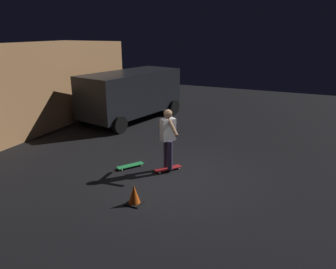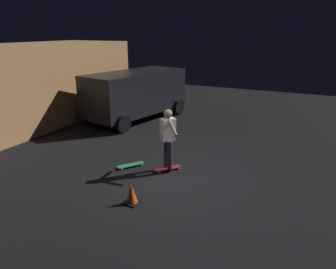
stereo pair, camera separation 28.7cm
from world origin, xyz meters
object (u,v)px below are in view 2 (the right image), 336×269
object	(u,v)px
parked_van	(136,92)
skateboard_spare	(131,165)
skateboard_ridden	(168,169)
traffic_cone	(132,195)
skater	(168,135)

from	to	relation	value
parked_van	skateboard_spare	xyz separation A→B (m)	(-4.51, -2.57, -1.11)
skateboard_ridden	traffic_cone	world-z (taller)	traffic_cone
skateboard_spare	skater	size ratio (longest dim) A/B	0.45
parked_van	skateboard_ridden	distance (m)	5.70
skateboard_ridden	skater	distance (m)	0.98
skateboard_spare	traffic_cone	distance (m)	2.01
skateboard_ridden	skater	xyz separation A→B (m)	(0.00, 0.00, 0.98)
skateboard_spare	traffic_cone	world-z (taller)	traffic_cone
traffic_cone	parked_van	bearing A→B (deg)	30.61
parked_van	skateboard_spare	size ratio (longest dim) A/B	6.49
parked_van	skateboard_ridden	world-z (taller)	parked_van
skateboard_spare	parked_van	bearing A→B (deg)	29.68
parked_van	traffic_cone	xyz separation A→B (m)	(-6.19, -3.66, -0.95)
parked_van	skateboard_spare	bearing A→B (deg)	-150.32
parked_van	skater	bearing A→B (deg)	-139.61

